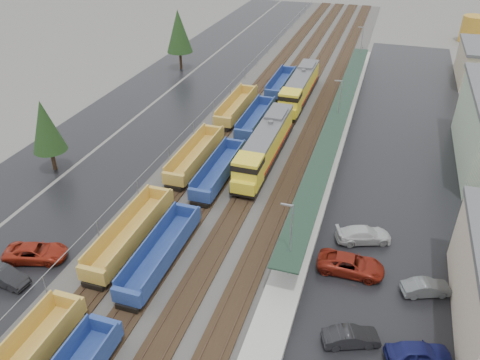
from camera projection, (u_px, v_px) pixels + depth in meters
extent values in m
cube|color=#302D2B|center=(286.00, 101.00, 75.94)|extent=(20.00, 160.00, 0.08)
cube|color=black|center=(251.00, 96.00, 77.45)|extent=(2.60, 160.00, 0.15)
cube|color=#473326|center=(246.00, 95.00, 77.58)|extent=(0.08, 160.00, 0.07)
cube|color=#473326|center=(255.00, 96.00, 77.21)|extent=(0.08, 160.00, 0.07)
cube|color=black|center=(274.00, 99.00, 76.41)|extent=(2.60, 160.00, 0.15)
cube|color=#473326|center=(270.00, 98.00, 76.54)|extent=(0.08, 160.00, 0.07)
cube|color=#473326|center=(278.00, 99.00, 76.16)|extent=(0.08, 160.00, 0.07)
cube|color=black|center=(298.00, 102.00, 75.36)|extent=(2.60, 160.00, 0.15)
cube|color=#473326|center=(294.00, 101.00, 75.49)|extent=(0.08, 160.00, 0.07)
cube|color=#473326|center=(302.00, 102.00, 75.11)|extent=(0.08, 160.00, 0.07)
cube|color=black|center=(323.00, 105.00, 74.31)|extent=(2.60, 160.00, 0.15)
cube|color=#473326|center=(318.00, 104.00, 74.44)|extent=(0.08, 160.00, 0.07)
cube|color=#473326|center=(327.00, 105.00, 74.07)|extent=(0.08, 160.00, 0.07)
cube|color=black|center=(200.00, 91.00, 79.89)|extent=(10.00, 160.00, 0.02)
cube|color=black|center=(148.00, 85.00, 82.50)|extent=(9.00, 160.00, 0.02)
cube|color=black|center=(407.00, 145.00, 62.89)|extent=(16.00, 100.00, 0.02)
cube|color=#9E9B93|center=(336.00, 133.00, 65.20)|extent=(3.00, 80.00, 0.70)
cylinder|color=gray|center=(301.00, 229.00, 44.15)|extent=(0.16, 0.16, 2.40)
cylinder|color=gray|center=(326.00, 156.00, 56.29)|extent=(0.16, 0.16, 2.40)
cylinder|color=gray|center=(342.00, 109.00, 68.43)|extent=(0.16, 0.16, 2.40)
cylinder|color=gray|center=(353.00, 77.00, 80.57)|extent=(0.16, 0.16, 2.40)
cylinder|color=gray|center=(362.00, 52.00, 92.71)|extent=(0.16, 0.16, 2.40)
cube|color=#1A2E22|center=(338.00, 114.00, 63.70)|extent=(2.60, 65.00, 0.15)
cylinder|color=gray|center=(290.00, 244.00, 39.00)|extent=(0.12, 0.12, 8.00)
cube|color=gray|center=(287.00, 205.00, 37.08)|extent=(1.00, 0.15, 0.12)
cylinder|color=gray|center=(339.00, 109.00, 63.28)|extent=(0.12, 0.12, 8.00)
cube|color=gray|center=(338.00, 81.00, 61.36)|extent=(1.00, 0.15, 0.12)
cylinder|color=gray|center=(361.00, 49.00, 87.56)|extent=(0.12, 0.12, 8.00)
cube|color=gray|center=(361.00, 27.00, 85.64)|extent=(1.00, 0.15, 0.12)
cylinder|color=gray|center=(45.00, 286.00, 39.07)|extent=(0.08, 0.08, 2.00)
cylinder|color=gray|center=(98.00, 230.00, 45.55)|extent=(0.08, 0.08, 2.00)
cylinder|color=gray|center=(138.00, 188.00, 52.03)|extent=(0.08, 0.08, 2.00)
cylinder|color=gray|center=(169.00, 155.00, 58.50)|extent=(0.08, 0.08, 2.00)
cylinder|color=gray|center=(193.00, 129.00, 64.98)|extent=(0.08, 0.08, 2.00)
cylinder|color=gray|center=(214.00, 107.00, 71.45)|extent=(0.08, 0.08, 2.00)
cylinder|color=gray|center=(231.00, 89.00, 77.93)|extent=(0.08, 0.08, 2.00)
cylinder|color=gray|center=(245.00, 74.00, 84.40)|extent=(0.08, 0.08, 2.00)
cylinder|color=gray|center=(257.00, 61.00, 90.88)|extent=(0.08, 0.08, 2.00)
cylinder|color=gray|center=(268.00, 50.00, 97.35)|extent=(0.08, 0.08, 2.00)
cylinder|color=gray|center=(277.00, 40.00, 103.83)|extent=(0.08, 0.08, 2.00)
cylinder|color=gray|center=(285.00, 31.00, 110.30)|extent=(0.08, 0.08, 2.00)
cylinder|color=gray|center=(293.00, 23.00, 116.78)|extent=(0.08, 0.08, 2.00)
cylinder|color=gray|center=(299.00, 17.00, 123.25)|extent=(0.08, 0.08, 2.00)
cylinder|color=gray|center=(305.00, 10.00, 129.73)|extent=(0.08, 0.08, 2.00)
cylinder|color=gray|center=(310.00, 5.00, 136.20)|extent=(0.08, 0.08, 2.00)
cube|color=gray|center=(231.00, 83.00, 77.40)|extent=(0.05, 160.00, 0.05)
cylinder|color=#332316|center=(53.00, 160.00, 56.73)|extent=(0.50, 0.50, 2.70)
cone|color=black|center=(45.00, 126.00, 54.37)|extent=(3.96, 3.96, 6.30)
cylinder|color=#332316|center=(181.00, 60.00, 89.21)|extent=(0.50, 0.50, 3.30)
cone|color=black|center=(179.00, 31.00, 86.32)|extent=(4.84, 4.84, 7.70)
cylinder|color=#332316|center=(476.00, 120.00, 66.23)|extent=(0.50, 0.50, 3.00)
cube|color=black|center=(266.00, 155.00, 58.90)|extent=(2.95, 19.67, 0.39)
cube|color=gold|center=(268.00, 139.00, 58.82)|extent=(2.75, 15.74, 2.95)
cube|color=gold|center=(248.00, 171.00, 51.71)|extent=(2.95, 3.15, 3.34)
cube|color=black|center=(248.00, 164.00, 51.19)|extent=(3.00, 3.20, 0.69)
cube|color=gold|center=(243.00, 187.00, 50.79)|extent=(2.75, 0.98, 1.38)
cube|color=#59595B|center=(269.00, 128.00, 57.99)|extent=(2.80, 15.74, 0.34)
cube|color=maroon|center=(257.00, 146.00, 59.80)|extent=(0.04, 15.74, 0.34)
cube|color=maroon|center=(279.00, 149.00, 59.07)|extent=(0.04, 15.74, 0.34)
cube|color=black|center=(266.00, 157.00, 59.11)|extent=(2.16, 5.90, 0.59)
cube|color=black|center=(250.00, 184.00, 53.48)|extent=(2.36, 3.93, 0.49)
cube|color=black|center=(279.00, 134.00, 64.63)|extent=(2.36, 3.93, 0.49)
cylinder|color=#59595B|center=(271.00, 123.00, 58.63)|extent=(0.69, 0.69, 0.49)
cube|color=#59595B|center=(276.00, 114.00, 61.04)|extent=(2.36, 3.93, 0.49)
cube|color=black|center=(300.00, 96.00, 75.90)|extent=(2.95, 19.67, 0.39)
cube|color=gold|center=(302.00, 84.00, 75.81)|extent=(2.75, 15.74, 2.95)
cube|color=gold|center=(290.00, 102.00, 68.70)|extent=(2.95, 3.15, 3.34)
cube|color=black|center=(290.00, 96.00, 68.19)|extent=(3.00, 3.20, 0.69)
cube|color=gold|center=(287.00, 113.00, 67.79)|extent=(2.75, 0.98, 1.38)
cube|color=#59595B|center=(302.00, 74.00, 74.99)|extent=(2.80, 15.74, 0.34)
cube|color=maroon|center=(293.00, 90.00, 76.80)|extent=(0.04, 15.74, 0.34)
cube|color=maroon|center=(310.00, 92.00, 76.07)|extent=(0.04, 15.74, 0.34)
cube|color=black|center=(300.00, 98.00, 76.10)|extent=(2.16, 5.90, 0.59)
cube|color=black|center=(290.00, 114.00, 70.48)|extent=(2.36, 3.93, 0.49)
cube|color=black|center=(308.00, 83.00, 81.62)|extent=(2.36, 3.93, 0.49)
cylinder|color=#59595B|center=(304.00, 71.00, 75.63)|extent=(0.69, 0.69, 0.49)
cube|color=#59595B|center=(307.00, 66.00, 78.04)|extent=(2.36, 3.93, 0.49)
cube|color=gold|center=(69.00, 302.00, 36.75)|extent=(2.67, 0.51, 1.44)
cube|color=black|center=(66.00, 318.00, 36.71)|extent=(2.05, 2.26, 0.51)
cube|color=gold|center=(132.00, 236.00, 44.97)|extent=(2.67, 12.60, 0.26)
cube|color=gold|center=(118.00, 226.00, 44.82)|extent=(0.15, 12.60, 1.85)
cube|color=gold|center=(142.00, 231.00, 44.15)|extent=(0.15, 12.60, 1.85)
cube|color=gold|center=(92.00, 275.00, 39.33)|extent=(2.67, 0.51, 1.44)
cube|color=gold|center=(161.00, 194.00, 49.86)|extent=(2.67, 0.51, 1.44)
cube|color=black|center=(99.00, 278.00, 40.45)|extent=(2.05, 2.26, 0.51)
cube|color=black|center=(159.00, 206.00, 49.82)|extent=(2.05, 2.26, 0.51)
cube|color=gold|center=(196.00, 158.00, 58.08)|extent=(2.67, 12.60, 0.26)
cube|color=gold|center=(186.00, 150.00, 57.93)|extent=(0.15, 12.60, 1.85)
cube|color=gold|center=(205.00, 153.00, 57.25)|extent=(0.15, 12.60, 1.85)
cube|color=gold|center=(174.00, 179.00, 52.43)|extent=(2.67, 0.51, 1.44)
cube|color=gold|center=(214.00, 131.00, 62.96)|extent=(2.67, 0.51, 1.44)
cube|color=black|center=(177.00, 184.00, 53.55)|extent=(2.05, 2.26, 0.51)
cube|color=black|center=(213.00, 140.00, 62.92)|extent=(2.05, 2.26, 0.51)
cube|color=gold|center=(237.00, 109.00, 71.18)|extent=(2.67, 12.60, 0.26)
cube|color=gold|center=(229.00, 102.00, 71.03)|extent=(0.15, 12.60, 1.85)
cube|color=gold|center=(245.00, 104.00, 70.36)|extent=(0.15, 12.60, 1.85)
cube|color=gold|center=(222.00, 122.00, 65.54)|extent=(2.67, 0.51, 1.44)
cube|color=gold|center=(249.00, 90.00, 76.07)|extent=(2.67, 0.51, 1.44)
cube|color=black|center=(224.00, 126.00, 66.66)|extent=(2.05, 2.26, 0.51)
cube|color=black|center=(248.00, 97.00, 76.03)|extent=(2.05, 2.26, 0.51)
cube|color=navy|center=(106.00, 326.00, 34.77)|extent=(2.58, 0.50, 1.39)
cube|color=black|center=(103.00, 342.00, 34.73)|extent=(1.99, 2.19, 0.50)
cube|color=navy|center=(162.00, 255.00, 42.60)|extent=(2.58, 11.89, 0.25)
cube|color=navy|center=(148.00, 245.00, 42.46)|extent=(0.15, 11.89, 1.79)
cube|color=navy|center=(173.00, 250.00, 41.80)|extent=(0.15, 11.89, 1.79)
cube|color=navy|center=(127.00, 297.00, 37.26)|extent=(2.58, 0.50, 1.39)
cube|color=navy|center=(188.00, 212.00, 47.21)|extent=(2.58, 0.50, 1.39)
cube|color=black|center=(133.00, 300.00, 38.35)|extent=(1.99, 2.19, 0.50)
cube|color=black|center=(186.00, 223.00, 47.17)|extent=(1.99, 2.19, 0.50)
cube|color=navy|center=(219.00, 173.00, 55.04)|extent=(2.58, 11.89, 0.25)
cube|color=navy|center=(209.00, 165.00, 54.89)|extent=(0.15, 11.89, 1.79)
cube|color=navy|center=(229.00, 168.00, 54.24)|extent=(0.15, 11.89, 1.79)
cube|color=navy|center=(200.00, 196.00, 49.70)|extent=(2.58, 0.50, 1.39)
cube|color=navy|center=(236.00, 145.00, 59.65)|extent=(2.58, 0.50, 1.39)
cube|color=black|center=(202.00, 200.00, 50.79)|extent=(1.99, 2.19, 0.50)
cube|color=black|center=(234.00, 154.00, 59.60)|extent=(1.99, 2.19, 0.50)
cube|color=navy|center=(256.00, 121.00, 67.48)|extent=(2.58, 11.89, 0.25)
cube|color=navy|center=(248.00, 114.00, 67.33)|extent=(0.15, 11.89, 1.79)
cube|color=navy|center=(264.00, 116.00, 66.68)|extent=(0.15, 11.89, 1.79)
cube|color=navy|center=(243.00, 135.00, 62.14)|extent=(2.58, 0.50, 1.39)
cube|color=navy|center=(267.00, 101.00, 72.08)|extent=(2.58, 0.50, 1.39)
cube|color=black|center=(245.00, 139.00, 63.23)|extent=(1.99, 2.19, 0.50)
cube|color=black|center=(266.00, 109.00, 72.04)|extent=(1.99, 2.19, 0.50)
cube|color=navy|center=(281.00, 85.00, 79.92)|extent=(2.58, 11.89, 0.25)
cube|color=navy|center=(274.00, 80.00, 79.77)|extent=(0.15, 11.89, 1.79)
cube|color=navy|center=(288.00, 81.00, 79.12)|extent=(0.15, 11.89, 1.79)
cube|color=navy|center=(272.00, 94.00, 74.58)|extent=(2.58, 0.50, 1.39)
cube|color=navy|center=(289.00, 70.00, 84.52)|extent=(2.58, 0.50, 1.39)
cube|color=black|center=(273.00, 98.00, 75.66)|extent=(1.99, 2.19, 0.50)
cube|color=black|center=(288.00, 77.00, 84.48)|extent=(1.99, 2.19, 0.50)
cylinder|color=#B68324|center=(474.00, 29.00, 104.59)|extent=(5.69, 5.69, 5.69)
imported|color=black|center=(4.00, 276.00, 40.40)|extent=(1.94, 4.63, 1.49)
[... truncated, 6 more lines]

